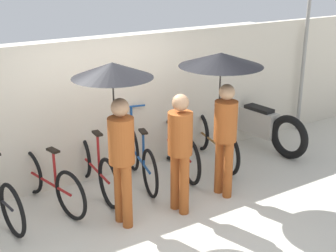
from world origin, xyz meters
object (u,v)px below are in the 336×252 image
object	(u,v)px
parked_bicycle_4	(178,149)
parked_bicycle_1	(48,181)
parked_bicycle_3	(140,159)
pedestrian_trailing	(222,81)
parked_bicycle_5	(213,141)
pedestrian_leading	(116,101)
parked_bicycle_2	(94,167)
pedestrian_center	(180,145)
motorcycle	(258,124)

from	to	relation	value
parked_bicycle_4	parked_bicycle_1	bearing A→B (deg)	101.65
parked_bicycle_1	parked_bicycle_3	distance (m)	1.40
parked_bicycle_4	pedestrian_trailing	world-z (taller)	pedestrian_trailing
parked_bicycle_5	pedestrian_leading	bearing A→B (deg)	123.79
parked_bicycle_2	pedestrian_center	distance (m)	1.46
parked_bicycle_3	parked_bicycle_4	world-z (taller)	parked_bicycle_3
parked_bicycle_1	pedestrian_trailing	size ratio (longest dim) A/B	0.83
pedestrian_leading	parked_bicycle_5	bearing A→B (deg)	16.99
parked_bicycle_1	parked_bicycle_4	size ratio (longest dim) A/B	1.00
parked_bicycle_3	parked_bicycle_5	world-z (taller)	parked_bicycle_3
parked_bicycle_4	motorcycle	distance (m)	1.78
parked_bicycle_5	motorcycle	size ratio (longest dim) A/B	0.82
parked_bicycle_1	pedestrian_center	xyz separation A→B (m)	(1.41, -1.09, 0.59)
parked_bicycle_4	parked_bicycle_5	bearing A→B (deg)	-78.23
parked_bicycle_1	parked_bicycle_2	bearing A→B (deg)	-98.36
parked_bicycle_5	pedestrian_leading	size ratio (longest dim) A/B	0.85
parked_bicycle_1	parked_bicycle_2	world-z (taller)	parked_bicycle_1
parked_bicycle_5	pedestrian_center	world-z (taller)	pedestrian_center
parked_bicycle_5	parked_bicycle_1	bearing A→B (deg)	101.60
parked_bicycle_1	pedestrian_leading	size ratio (longest dim) A/B	0.81
parked_bicycle_2	pedestrian_trailing	world-z (taller)	pedestrian_trailing
parked_bicycle_4	pedestrian_leading	distance (m)	2.12
pedestrian_leading	motorcycle	size ratio (longest dim) A/B	0.97
pedestrian_trailing	pedestrian_center	bearing A→B (deg)	-173.13
parked_bicycle_5	pedestrian_trailing	bearing A→B (deg)	158.20
parked_bicycle_2	parked_bicycle_3	size ratio (longest dim) A/B	1.10
pedestrian_leading	motorcycle	distance (m)	3.60
parked_bicycle_2	motorcycle	world-z (taller)	parked_bicycle_2
parked_bicycle_5	pedestrian_leading	world-z (taller)	pedestrian_leading
pedestrian_center	pedestrian_trailing	size ratio (longest dim) A/B	0.80
pedestrian_trailing	motorcycle	size ratio (longest dim) A/B	0.96
parked_bicycle_1	pedestrian_leading	world-z (taller)	pedestrian_leading
parked_bicycle_5	parked_bicycle_3	bearing A→B (deg)	103.16
pedestrian_leading	pedestrian_trailing	size ratio (longest dim) A/B	1.02
parked_bicycle_3	pedestrian_center	xyz separation A→B (m)	(0.01, -1.04, 0.57)
parked_bicycle_2	pedestrian_center	size ratio (longest dim) A/B	1.10
pedestrian_leading	pedestrian_center	xyz separation A→B (m)	(0.79, -0.20, -0.66)
parked_bicycle_4	pedestrian_trailing	bearing A→B (deg)	-162.82
parked_bicycle_1	motorcycle	bearing A→B (deg)	-101.60
pedestrian_center	parked_bicycle_3	bearing A→B (deg)	83.69
pedestrian_trailing	parked_bicycle_2	bearing A→B (deg)	142.28
parked_bicycle_3	pedestrian_trailing	size ratio (longest dim) A/B	0.80
parked_bicycle_4	parked_bicycle_2	bearing A→B (deg)	99.27
parked_bicycle_3	parked_bicycle_4	size ratio (longest dim) A/B	0.97
parked_bicycle_3	parked_bicycle_4	xyz separation A→B (m)	(0.70, 0.03, 0.00)
parked_bicycle_2	pedestrian_leading	bearing A→B (deg)	178.84
parked_bicycle_4	parked_bicycle_3	bearing A→B (deg)	104.70
parked_bicycle_2	motorcycle	bearing A→B (deg)	-86.01
pedestrian_center	parked_bicycle_1	bearing A→B (deg)	135.63
parked_bicycle_2	pedestrian_trailing	size ratio (longest dim) A/B	0.88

